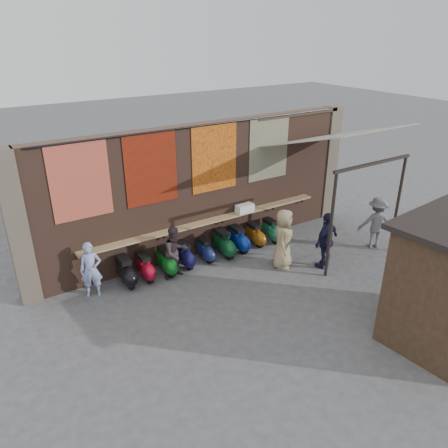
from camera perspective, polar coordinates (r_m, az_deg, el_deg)
name	(u,v)px	position (r m, az deg, el deg)	size (l,w,h in m)	color
ground	(254,287)	(12.05, 3.89, -8.25)	(70.00, 70.00, 0.00)	#474749
brick_wall	(202,190)	(13.19, -2.83, 4.49)	(10.00, 0.40, 4.00)	brown
pier_left	(17,229)	(11.72, -25.41, -0.62)	(0.50, 0.50, 4.00)	#4C4238
pier_right	(328,163)	(16.28, 13.37, 7.74)	(0.50, 0.50, 4.00)	#4C4238
eating_counter	(209,221)	(13.23, -1.94, 0.37)	(8.00, 0.32, 0.05)	#9E7A51
shelf_box	(245,208)	(13.80, 2.73, 2.08)	(0.57, 0.30, 0.25)	white
tapestry_redgold	(80,181)	(11.41, -18.27, 5.35)	(1.50, 0.02, 2.00)	maroon
tapestry_sun	(151,169)	(11.98, -9.50, 7.14)	(1.50, 0.02, 2.00)	red
tapestry_orange	(214,158)	(12.85, -1.25, 8.66)	(1.50, 0.02, 2.00)	orange
tapestry_multi	(269,148)	(13.96, 5.87, 9.82)	(1.50, 0.02, 2.00)	#245E85
hang_rail	(205,125)	(12.46, -2.47, 12.78)	(0.06, 0.06, 9.50)	black
scooter_stool_0	(126,272)	(12.23, -12.71, -6.12)	(0.38, 0.84, 0.80)	black
scooter_stool_1	(145,267)	(12.40, -10.26, -5.61)	(0.35, 0.77, 0.73)	#A30C23
scooter_stool_2	(166,261)	(12.57, -7.56, -4.88)	(0.36, 0.81, 0.77)	#0D5E19
scooter_stool_3	(185,255)	(12.87, -5.18, -4.07)	(0.35, 0.78, 0.74)	#16144B
scooter_stool_4	(205,250)	(13.18, -2.48, -3.40)	(0.32, 0.72, 0.68)	navy
scooter_stool_5	(224,244)	(13.39, -0.06, -2.58)	(0.39, 0.86, 0.82)	#0D4523
scooter_stool_6	(238,239)	(13.70, 1.88, -2.01)	(0.37, 0.83, 0.79)	navy
scooter_stool_7	(255,235)	(14.11, 4.06, -1.41)	(0.34, 0.76, 0.72)	#91500D
scooter_stool_8	(271,231)	(14.40, 6.16, -0.88)	(0.35, 0.78, 0.74)	#1A6B50
diner_left	(91,270)	(11.84, -16.98, -5.73)	(0.55, 0.36, 1.52)	#8996C7
diner_right	(175,252)	(12.21, -6.36, -3.71)	(0.74, 0.58, 1.53)	#2D2328
shopper_navy	(326,240)	(12.93, 13.21, -2.11)	(1.01, 0.42, 1.72)	black
shopper_grey	(376,223)	(14.57, 19.26, 0.17)	(1.09, 0.62, 1.68)	slate
shopper_tan	(283,239)	(12.70, 7.75, -1.93)	(0.88, 0.57, 1.80)	#9B8A63
stall_sign	(417,244)	(10.79, 23.86, -2.41)	(1.20, 0.04, 0.50)	gold
stall_shelf	(409,282)	(11.24, 23.01, -6.94)	(2.11, 0.10, 0.06)	#473321
awning_canvas	(335,136)	(13.50, 14.29, 11.10)	(3.20, 3.40, 0.03)	beige
awning_ledger	(300,114)	(14.53, 9.85, 14.01)	(3.30, 0.08, 0.12)	#33261C
awning_header	(374,164)	(12.67, 18.95, 7.48)	(3.00, 0.08, 0.08)	black
awning_post_left	(331,226)	(12.18, 13.78, -0.27)	(0.09, 0.09, 3.10)	black
awning_post_right	(397,205)	(14.22, 21.72, 2.29)	(0.09, 0.09, 3.10)	black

